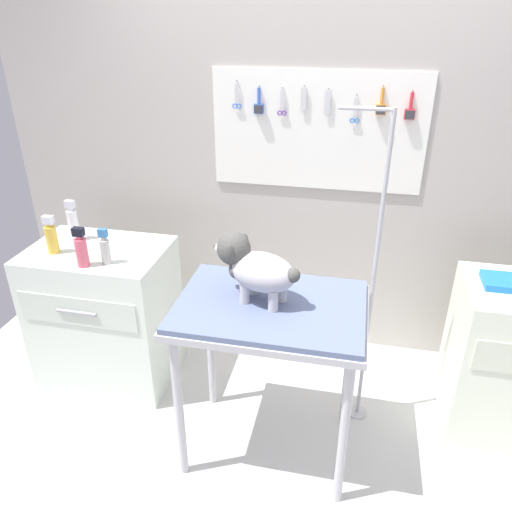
{
  "coord_description": "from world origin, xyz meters",
  "views": [
    {
      "loc": [
        0.3,
        -1.71,
        2.14
      ],
      "look_at": [
        -0.12,
        0.25,
        1.13
      ],
      "focal_mm": 34.52,
      "sensor_mm": 36.0,
      "label": 1
    }
  ],
  "objects_px": {
    "grooming_table": "(270,322)",
    "counter_left": "(106,314)",
    "dog": "(254,267)",
    "grooming_arm": "(370,293)",
    "spray_bottle_tall": "(81,250)"
  },
  "relations": [
    {
      "from": "grooming_table",
      "to": "counter_left",
      "type": "bearing_deg",
      "value": 160.39
    },
    {
      "from": "dog",
      "to": "grooming_arm",
      "type": "bearing_deg",
      "value": 30.08
    },
    {
      "from": "dog",
      "to": "spray_bottle_tall",
      "type": "distance_m",
      "value": 1.0
    },
    {
      "from": "grooming_arm",
      "to": "counter_left",
      "type": "bearing_deg",
      "value": 177.99
    },
    {
      "from": "grooming_table",
      "to": "counter_left",
      "type": "distance_m",
      "value": 1.23
    },
    {
      "from": "dog",
      "to": "grooming_table",
      "type": "bearing_deg",
      "value": -16.07
    },
    {
      "from": "counter_left",
      "to": "spray_bottle_tall",
      "type": "xyz_separation_m",
      "value": [
        0.04,
        -0.2,
        0.54
      ]
    },
    {
      "from": "grooming_table",
      "to": "counter_left",
      "type": "xyz_separation_m",
      "value": [
        -1.1,
        0.39,
        -0.36
      ]
    },
    {
      "from": "grooming_table",
      "to": "dog",
      "type": "distance_m",
      "value": 0.29
    },
    {
      "from": "grooming_table",
      "to": "dog",
      "type": "relative_size",
      "value": 2.12
    },
    {
      "from": "grooming_table",
      "to": "grooming_arm",
      "type": "relative_size",
      "value": 0.52
    },
    {
      "from": "grooming_arm",
      "to": "spray_bottle_tall",
      "type": "xyz_separation_m",
      "value": [
        -1.53,
        -0.14,
        0.16
      ]
    },
    {
      "from": "grooming_table",
      "to": "grooming_arm",
      "type": "bearing_deg",
      "value": 36.22
    },
    {
      "from": "dog",
      "to": "counter_left",
      "type": "distance_m",
      "value": 1.26
    },
    {
      "from": "dog",
      "to": "spray_bottle_tall",
      "type": "height_order",
      "value": "dog"
    }
  ]
}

